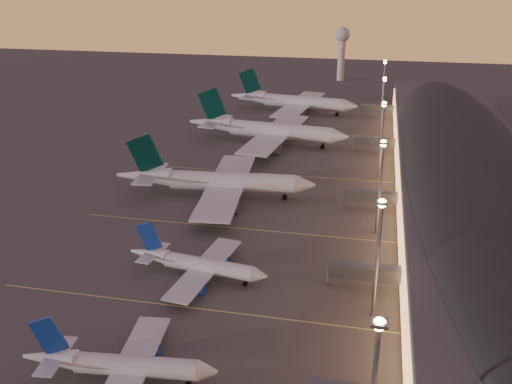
{
  "coord_description": "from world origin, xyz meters",
  "views": [
    {
      "loc": [
        33.52,
        -101.87,
        66.51
      ],
      "look_at": [
        2.0,
        45.0,
        7.0
      ],
      "focal_mm": 40.0,
      "sensor_mm": 36.0,
      "label": 1
    }
  ],
  "objects_px": {
    "airliner_narrow_north": "(197,264)",
    "airliner_wide_mid": "(266,130)",
    "airliner_wide_near": "(215,181)",
    "airliner_narrow_south": "(120,365)",
    "airliner_wide_far": "(293,102)",
    "radar_tower": "(342,45)"
  },
  "relations": [
    {
      "from": "airliner_wide_near",
      "to": "airliner_narrow_north",
      "type": "bearing_deg",
      "value": -84.54
    },
    {
      "from": "radar_tower",
      "to": "airliner_wide_far",
      "type": "bearing_deg",
      "value": -100.38
    },
    {
      "from": "airliner_wide_near",
      "to": "airliner_narrow_south",
      "type": "bearing_deg",
      "value": -90.65
    },
    {
      "from": "airliner_wide_far",
      "to": "radar_tower",
      "type": "relative_size",
      "value": 1.97
    },
    {
      "from": "airliner_wide_mid",
      "to": "airliner_wide_far",
      "type": "bearing_deg",
      "value": 94.21
    },
    {
      "from": "airliner_wide_mid",
      "to": "radar_tower",
      "type": "bearing_deg",
      "value": 89.24
    },
    {
      "from": "airliner_narrow_south",
      "to": "airliner_wide_mid",
      "type": "xyz_separation_m",
      "value": [
        -2.87,
        144.48,
        2.34
      ]
    },
    {
      "from": "airliner_narrow_south",
      "to": "airliner_wide_mid",
      "type": "bearing_deg",
      "value": 85.11
    },
    {
      "from": "airliner_narrow_south",
      "to": "radar_tower",
      "type": "xyz_separation_m",
      "value": [
        15.94,
        289.03,
        18.71
      ]
    },
    {
      "from": "airliner_narrow_north",
      "to": "airliner_wide_near",
      "type": "bearing_deg",
      "value": 108.64
    },
    {
      "from": "airliner_narrow_north",
      "to": "airliner_wide_mid",
      "type": "relative_size",
      "value": 0.51
    },
    {
      "from": "radar_tower",
      "to": "airliner_narrow_north",
      "type": "bearing_deg",
      "value": -93.14
    },
    {
      "from": "airliner_wide_far",
      "to": "airliner_narrow_north",
      "type": "bearing_deg",
      "value": -81.02
    },
    {
      "from": "airliner_wide_near",
      "to": "airliner_wide_mid",
      "type": "xyz_separation_m",
      "value": [
        4.31,
        59.73,
        0.4
      ]
    },
    {
      "from": "airliner_wide_far",
      "to": "radar_tower",
      "type": "distance_m",
      "value": 92.97
    },
    {
      "from": "airliner_narrow_south",
      "to": "airliner_narrow_north",
      "type": "distance_m",
      "value": 36.77
    },
    {
      "from": "airliner_wide_mid",
      "to": "airliner_wide_far",
      "type": "xyz_separation_m",
      "value": [
        2.33,
        54.58,
        -0.23
      ]
    },
    {
      "from": "radar_tower",
      "to": "airliner_narrow_south",
      "type": "bearing_deg",
      "value": -93.16
    },
    {
      "from": "airliner_wide_far",
      "to": "airliner_wide_mid",
      "type": "bearing_deg",
      "value": -84.41
    },
    {
      "from": "airliner_narrow_south",
      "to": "airliner_narrow_north",
      "type": "height_order",
      "value": "airliner_narrow_south"
    },
    {
      "from": "airliner_narrow_north",
      "to": "airliner_wide_far",
      "type": "relative_size",
      "value": 0.54
    },
    {
      "from": "airliner_wide_mid",
      "to": "radar_tower",
      "type": "height_order",
      "value": "radar_tower"
    }
  ]
}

